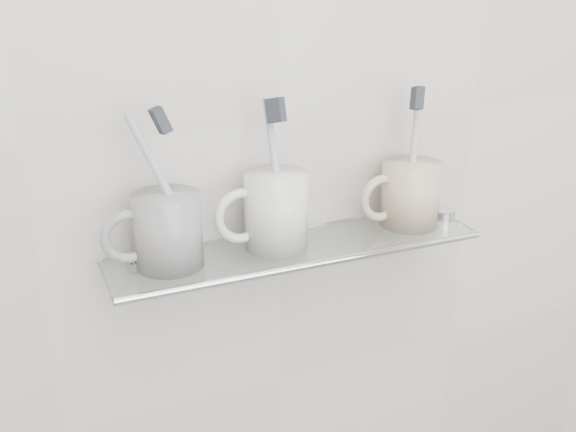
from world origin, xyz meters
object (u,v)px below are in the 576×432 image
shelf_glass (298,248)px  mug_right (410,194)px  mug_center (276,211)px  mug_left (168,230)px

shelf_glass → mug_right: 0.18m
shelf_glass → mug_center: size_ratio=4.92×
shelf_glass → mug_left: (-0.17, 0.00, 0.05)m
mug_center → mug_right: 0.20m
mug_left → mug_center: 0.14m
mug_center → shelf_glass: bearing=-30.4°
shelf_glass → mug_center: mug_center is taller
mug_left → mug_right: bearing=-10.7°
mug_right → mug_center: bearing=178.0°
shelf_glass → mug_left: 0.18m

